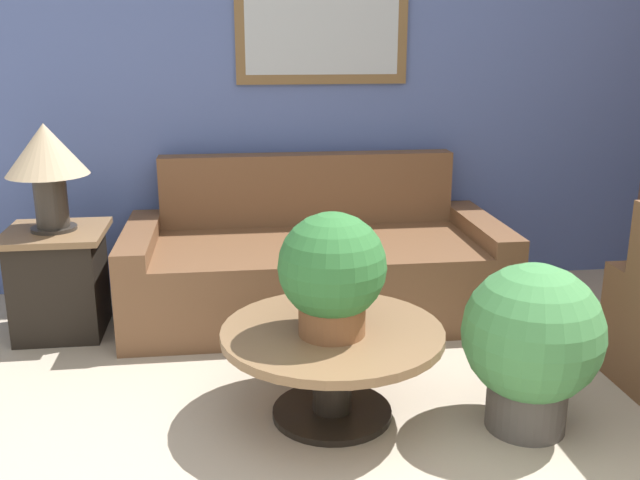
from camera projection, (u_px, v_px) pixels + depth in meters
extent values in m
cube|color=#5166A8|center=(320.00, 88.00, 4.56)|extent=(6.52, 0.06, 2.60)
cube|color=brown|center=(322.00, 30.00, 4.42)|extent=(1.08, 0.03, 0.66)
cube|color=#B2BCC6|center=(322.00, 30.00, 4.41)|extent=(0.96, 0.01, 0.54)
cube|color=brown|center=(315.00, 277.00, 4.26)|extent=(1.85, 1.00, 0.46)
cube|color=brown|center=(307.00, 189.00, 4.54)|extent=(1.85, 0.16, 0.45)
cube|color=brown|center=(142.00, 277.00, 4.13)|extent=(0.18, 1.00, 0.56)
cube|color=brown|center=(479.00, 263.00, 4.37)|extent=(0.18, 1.00, 0.56)
cylinder|color=black|center=(332.00, 412.00, 3.16)|extent=(0.53, 0.53, 0.03)
cylinder|color=black|center=(332.00, 374.00, 3.11)|extent=(0.17, 0.17, 0.34)
cylinder|color=brown|center=(332.00, 333.00, 3.06)|extent=(0.96, 0.96, 0.04)
cube|color=black|center=(60.00, 285.00, 3.98)|extent=(0.46, 0.46, 0.56)
cube|color=brown|center=(55.00, 233.00, 3.90)|extent=(0.54, 0.54, 0.03)
cylinder|color=#2D2823|center=(54.00, 228.00, 3.89)|extent=(0.24, 0.24, 0.02)
cylinder|color=#2D2823|center=(51.00, 201.00, 3.85)|extent=(0.17, 0.17, 0.29)
cone|color=tan|center=(46.00, 149.00, 3.77)|extent=(0.44, 0.44, 0.27)
cylinder|color=brown|center=(332.00, 319.00, 2.99)|extent=(0.28, 0.28, 0.13)
sphere|color=#2D6B33|center=(332.00, 266.00, 2.92)|extent=(0.45, 0.45, 0.45)
cylinder|color=#4C4742|center=(526.00, 404.00, 3.04)|extent=(0.34, 0.34, 0.22)
sphere|color=#428447|center=(532.00, 333.00, 2.95)|extent=(0.59, 0.59, 0.59)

